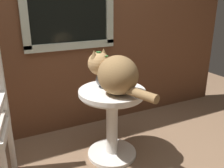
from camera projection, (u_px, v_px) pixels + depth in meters
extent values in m
cube|color=brown|center=(60.00, 0.00, 2.21)|extent=(4.00, 0.04, 2.60)
cube|color=beige|center=(72.00, 46.00, 2.35)|extent=(0.89, 0.03, 0.07)
cylinder|color=silver|center=(112.00, 153.00, 2.17)|extent=(0.42, 0.42, 0.03)
cylinder|color=silver|center=(112.00, 124.00, 2.07)|extent=(0.10, 0.10, 0.55)
cylinder|color=silver|center=(112.00, 92.00, 1.98)|extent=(0.55, 0.55, 0.03)
torus|color=silver|center=(112.00, 95.00, 1.99)|extent=(0.53, 0.53, 0.02)
cylinder|color=silver|center=(11.00, 146.00, 1.91)|extent=(0.04, 0.04, 0.43)
ellipsoid|color=olive|center=(118.00, 75.00, 1.84)|extent=(0.39, 0.40, 0.30)
sphere|color=tan|center=(99.00, 64.00, 1.96)|extent=(0.19, 0.19, 0.19)
cone|color=olive|center=(104.00, 52.00, 1.97)|extent=(0.06, 0.06, 0.06)
cone|color=olive|center=(94.00, 54.00, 1.90)|extent=(0.06, 0.06, 0.06)
cylinder|color=olive|center=(140.00, 94.00, 1.72)|extent=(0.15, 0.29, 0.07)
cylinder|color=slate|center=(103.00, 87.00, 2.03)|extent=(0.07, 0.07, 0.01)
ellipsoid|color=slate|center=(103.00, 79.00, 2.00)|extent=(0.12, 0.12, 0.12)
cylinder|color=slate|center=(103.00, 71.00, 1.98)|extent=(0.06, 0.06, 0.06)
torus|color=slate|center=(103.00, 67.00, 1.97)|extent=(0.08, 0.08, 0.01)
cylinder|color=#2D662D|center=(101.00, 60.00, 1.95)|extent=(0.03, 0.02, 0.12)
cone|color=#2D662D|center=(99.00, 53.00, 1.93)|extent=(0.04, 0.04, 0.02)
cylinder|color=#2D662D|center=(104.00, 62.00, 1.94)|extent=(0.02, 0.04, 0.09)
cone|color=#2D662D|center=(106.00, 57.00, 1.92)|extent=(0.04, 0.04, 0.02)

